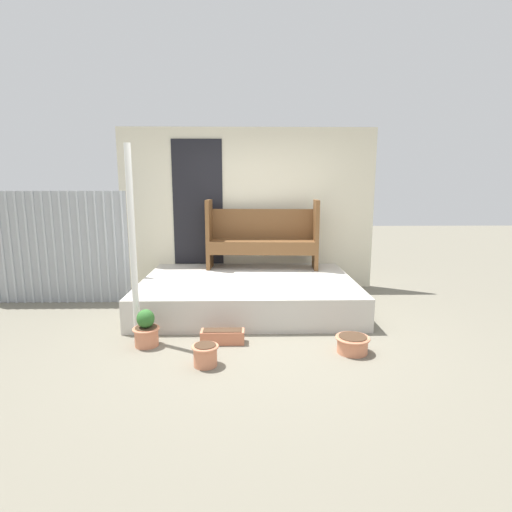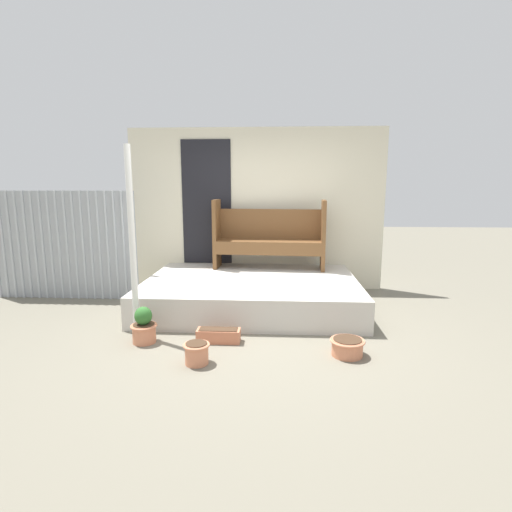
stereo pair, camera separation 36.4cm
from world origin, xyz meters
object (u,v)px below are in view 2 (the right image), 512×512
Objects in this scene: flower_pot_middle at (197,352)px; planter_box_rect at (219,335)px; support_post at (132,244)px; flower_pot_left at (144,327)px; flower_pot_right at (347,346)px; bench at (269,234)px.

planter_box_rect is (0.13, 0.55, -0.04)m from flower_pot_middle.
support_post reaches higher than planter_box_rect.
flower_pot_left reaches higher than planter_box_rect.
support_post is at bearing 169.91° from flower_pot_right.
bench is at bearing 52.56° from support_post.
planter_box_rect is (0.96, -0.14, -0.99)m from support_post.
flower_pot_left is at bearing -176.10° from planter_box_rect.
bench is 4.91× the size of flower_pot_right.
flower_pot_left is (0.15, -0.19, -0.89)m from support_post.
bench is (1.47, 1.92, -0.13)m from support_post.
support_post is 2.54m from flower_pot_right.
support_post is 5.27× the size of flower_pot_left.
bench reaches higher than flower_pot_right.
planter_box_rect is at bearing 76.59° from flower_pot_middle.
bench is 3.66× the size of planter_box_rect.
flower_pot_right reaches higher than planter_box_rect.
bench reaches higher than planter_box_rect.
support_post is at bearing 171.84° from planter_box_rect.
flower_pot_middle is at bearing -100.51° from bench.
flower_pot_left reaches higher than flower_pot_middle.
bench reaches higher than flower_pot_left.
planter_box_rect is at bearing 3.90° from flower_pot_left.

